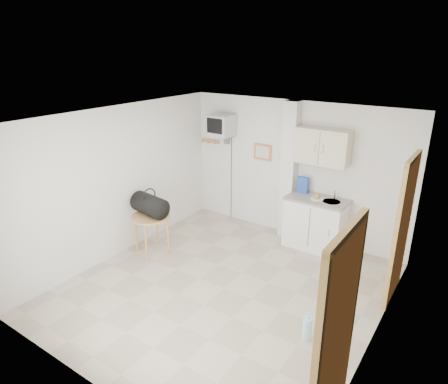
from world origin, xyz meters
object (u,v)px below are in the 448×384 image
Objects in this scene: crt_television at (221,126)px; duffel_bag at (150,205)px; round_table at (151,221)px; water_bottle at (307,329)px.

crt_television is 3.14× the size of duffel_bag.
crt_television reaches higher than round_table.
crt_television is 2.26m from round_table.
duffel_bag reaches higher than round_table.
water_bottle is at bearing -39.15° from crt_television.
water_bottle is at bearing -10.07° from round_table.
crt_television is 6.26× the size of water_bottle.
water_bottle is (3.09, -0.55, -0.44)m from round_table.
round_table is at bearing -96.33° from crt_television.
crt_television is at bearing 140.85° from water_bottle.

